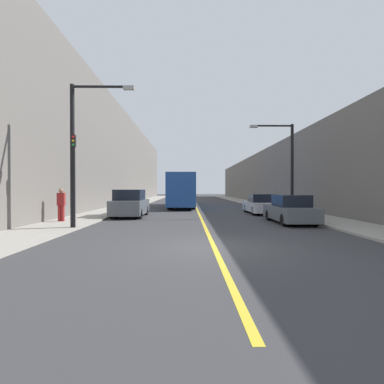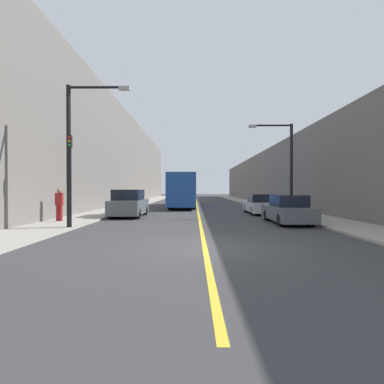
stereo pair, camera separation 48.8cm
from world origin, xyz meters
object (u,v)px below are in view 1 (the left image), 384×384
parked_suv_left (130,204)px  pedestrian (61,204)px  car_right_mid (261,205)px  traffic_light (74,177)px  street_lamp_left (79,144)px  street_lamp_right (287,162)px  bus (182,190)px  car_right_near (290,210)px

parked_suv_left → pedestrian: bearing=-130.3°
car_right_mid → traffic_light: bearing=-141.1°
street_lamp_left → traffic_light: bearing=-157.6°
car_right_mid → street_lamp_right: (1.18, -2.41, 3.02)m
traffic_light → bus: bearing=75.0°
street_lamp_left → traffic_light: 1.55m
parked_suv_left → car_right_mid: 9.58m
car_right_near → traffic_light: size_ratio=1.08×
street_lamp_right → traffic_light: size_ratio=1.44×
car_right_mid → car_right_near: bearing=-89.0°
parked_suv_left → bus: bearing=73.3°
traffic_light → pedestrian: size_ratio=2.35×
car_right_near → car_right_mid: 6.10m
car_right_mid → pedestrian: bearing=-154.4°
car_right_near → pedestrian: (-12.46, 0.18, 0.34)m
bus → street_lamp_left: (-4.39, -17.07, 2.17)m
bus → parked_suv_left: 11.39m
car_right_mid → street_lamp_right: size_ratio=0.75×
parked_suv_left → car_right_near: (9.40, -3.78, -0.15)m
street_lamp_left → bus: bearing=75.6°
bus → street_lamp_right: (7.22, -10.97, 1.92)m
car_right_mid → street_lamp_left: 13.85m
bus → car_right_near: bearing=-67.3°
parked_suv_left → street_lamp_right: 10.85m
pedestrian → street_lamp_right: bearing=14.6°
street_lamp_right → pedestrian: (-13.53, -3.51, -2.65)m
car_right_mid → street_lamp_left: size_ratio=0.69×
car_right_near → street_lamp_right: (1.07, 3.69, 2.99)m
car_right_near → car_right_mid: car_right_near is taller
street_lamp_right → traffic_light: 13.40m
parked_suv_left → traffic_light: traffic_light is taller
car_right_near → street_lamp_right: 4.87m
street_lamp_right → traffic_light: bearing=-152.4°
street_lamp_left → pedestrian: bearing=126.6°
parked_suv_left → pedestrian: size_ratio=2.49×
parked_suv_left → traffic_light: 6.60m
car_right_near → bus: bearing=112.7°
bus → traffic_light: size_ratio=2.93×
bus → pedestrian: 15.82m
bus → parked_suv_left: size_ratio=2.76×
car_right_mid → pedestrian: (-12.35, -5.92, 0.36)m
bus → car_right_mid: bus is taller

